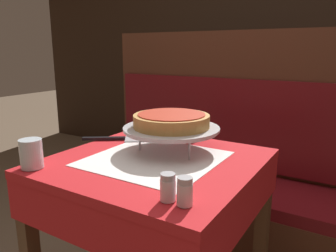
{
  "coord_description": "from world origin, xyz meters",
  "views": [
    {
      "loc": [
        0.61,
        -0.92,
        1.14
      ],
      "look_at": [
        0.0,
        0.08,
        0.86
      ],
      "focal_mm": 35.0,
      "sensor_mm": 36.0,
      "label": 1
    }
  ],
  "objects_px": {
    "dining_table_front": "(155,187)",
    "deep_dish_pizza": "(172,120)",
    "water_glass_near": "(31,154)",
    "salt_shaker": "(168,187)",
    "pizza_pan_stand": "(172,130)",
    "condiment_caddy": "(311,97)",
    "pizza_server": "(120,139)",
    "pepper_shaker": "(185,191)",
    "dining_table_rear": "(313,119)",
    "booth_bench": "(231,191)",
    "napkin_holder": "(187,128)"
  },
  "relations": [
    {
      "from": "dining_table_front",
      "to": "deep_dish_pizza",
      "type": "relative_size",
      "value": 2.65
    },
    {
      "from": "water_glass_near",
      "to": "salt_shaker",
      "type": "relative_size",
      "value": 1.32
    },
    {
      "from": "deep_dish_pizza",
      "to": "salt_shaker",
      "type": "distance_m",
      "value": 0.43
    },
    {
      "from": "pizza_pan_stand",
      "to": "condiment_caddy",
      "type": "xyz_separation_m",
      "value": [
        0.28,
        1.44,
        -0.03
      ]
    },
    {
      "from": "pizza_server",
      "to": "water_glass_near",
      "type": "distance_m",
      "value": 0.42
    },
    {
      "from": "dining_table_front",
      "to": "pepper_shaker",
      "type": "relative_size",
      "value": 10.4
    },
    {
      "from": "dining_table_rear",
      "to": "water_glass_near",
      "type": "distance_m",
      "value": 1.98
    },
    {
      "from": "pizza_pan_stand",
      "to": "pepper_shaker",
      "type": "distance_m",
      "value": 0.45
    },
    {
      "from": "dining_table_rear",
      "to": "dining_table_front",
      "type": "bearing_deg",
      "value": -100.57
    },
    {
      "from": "water_glass_near",
      "to": "salt_shaker",
      "type": "bearing_deg",
      "value": 3.25
    },
    {
      "from": "dining_table_front",
      "to": "deep_dish_pizza",
      "type": "distance_m",
      "value": 0.25
    },
    {
      "from": "booth_bench",
      "to": "pepper_shaker",
      "type": "bearing_deg",
      "value": -76.57
    },
    {
      "from": "pepper_shaker",
      "to": "salt_shaker",
      "type": "bearing_deg",
      "value": 180.0
    },
    {
      "from": "water_glass_near",
      "to": "pepper_shaker",
      "type": "bearing_deg",
      "value": 2.96
    },
    {
      "from": "dining_table_rear",
      "to": "deep_dish_pizza",
      "type": "relative_size",
      "value": 2.66
    },
    {
      "from": "dining_table_front",
      "to": "condiment_caddy",
      "type": "xyz_separation_m",
      "value": [
        0.28,
        1.55,
        0.16
      ]
    },
    {
      "from": "booth_bench",
      "to": "pizza_server",
      "type": "distance_m",
      "value": 0.78
    },
    {
      "from": "deep_dish_pizza",
      "to": "pepper_shaker",
      "type": "xyz_separation_m",
      "value": [
        0.26,
        -0.37,
        -0.08
      ]
    },
    {
      "from": "booth_bench",
      "to": "salt_shaker",
      "type": "height_order",
      "value": "booth_bench"
    },
    {
      "from": "pizza_pan_stand",
      "to": "water_glass_near",
      "type": "xyz_separation_m",
      "value": [
        -0.29,
        -0.4,
        -0.03
      ]
    },
    {
      "from": "dining_table_rear",
      "to": "napkin_holder",
      "type": "xyz_separation_m",
      "value": [
        -0.33,
        -1.3,
        0.16
      ]
    },
    {
      "from": "dining_table_rear",
      "to": "condiment_caddy",
      "type": "height_order",
      "value": "condiment_caddy"
    },
    {
      "from": "water_glass_near",
      "to": "salt_shaker",
      "type": "distance_m",
      "value": 0.5
    },
    {
      "from": "dining_table_rear",
      "to": "pepper_shaker",
      "type": "height_order",
      "value": "pepper_shaker"
    },
    {
      "from": "pepper_shaker",
      "to": "napkin_holder",
      "type": "xyz_separation_m",
      "value": [
        -0.29,
        0.56,
        0.01
      ]
    },
    {
      "from": "dining_table_front",
      "to": "pizza_pan_stand",
      "type": "relative_size",
      "value": 2.08
    },
    {
      "from": "dining_table_front",
      "to": "condiment_caddy",
      "type": "bearing_deg",
      "value": 79.77
    },
    {
      "from": "dining_table_front",
      "to": "pepper_shaker",
      "type": "distance_m",
      "value": 0.4
    },
    {
      "from": "deep_dish_pizza",
      "to": "pizza_server",
      "type": "bearing_deg",
      "value": 176.45
    },
    {
      "from": "pepper_shaker",
      "to": "napkin_holder",
      "type": "relative_size",
      "value": 0.73
    },
    {
      "from": "dining_table_rear",
      "to": "napkin_holder",
      "type": "bearing_deg",
      "value": -104.37
    },
    {
      "from": "booth_bench",
      "to": "pizza_pan_stand",
      "type": "relative_size",
      "value": 4.72
    },
    {
      "from": "booth_bench",
      "to": "water_glass_near",
      "type": "height_order",
      "value": "booth_bench"
    },
    {
      "from": "pizza_pan_stand",
      "to": "salt_shaker",
      "type": "relative_size",
      "value": 5.04
    },
    {
      "from": "pizza_pan_stand",
      "to": "pizza_server",
      "type": "bearing_deg",
      "value": 176.45
    },
    {
      "from": "booth_bench",
      "to": "deep_dish_pizza",
      "type": "relative_size",
      "value": 6.01
    },
    {
      "from": "deep_dish_pizza",
      "to": "pizza_server",
      "type": "xyz_separation_m",
      "value": [
        -0.27,
        0.02,
        -0.11
      ]
    },
    {
      "from": "dining_table_rear",
      "to": "condiment_caddy",
      "type": "bearing_deg",
      "value": -110.66
    },
    {
      "from": "deep_dish_pizza",
      "to": "condiment_caddy",
      "type": "bearing_deg",
      "value": 79.13
    },
    {
      "from": "dining_table_rear",
      "to": "salt_shaker",
      "type": "relative_size",
      "value": 10.54
    },
    {
      "from": "booth_bench",
      "to": "pizza_pan_stand",
      "type": "height_order",
      "value": "booth_bench"
    },
    {
      "from": "booth_bench",
      "to": "salt_shaker",
      "type": "relative_size",
      "value": 23.76
    },
    {
      "from": "dining_table_front",
      "to": "salt_shaker",
      "type": "relative_size",
      "value": 10.49
    },
    {
      "from": "pizza_pan_stand",
      "to": "salt_shaker",
      "type": "bearing_deg",
      "value": -60.65
    },
    {
      "from": "salt_shaker",
      "to": "pizza_pan_stand",
      "type": "bearing_deg",
      "value": 119.35
    },
    {
      "from": "dining_table_rear",
      "to": "deep_dish_pizza",
      "type": "xyz_separation_m",
      "value": [
        -0.29,
        -1.49,
        0.23
      ]
    },
    {
      "from": "dining_table_rear",
      "to": "pizza_server",
      "type": "height_order",
      "value": "pizza_server"
    },
    {
      "from": "deep_dish_pizza",
      "to": "napkin_holder",
      "type": "xyz_separation_m",
      "value": [
        -0.04,
        0.19,
        -0.07
      ]
    },
    {
      "from": "pizza_pan_stand",
      "to": "deep_dish_pizza",
      "type": "distance_m",
      "value": 0.04
    },
    {
      "from": "dining_table_front",
      "to": "napkin_holder",
      "type": "xyz_separation_m",
      "value": [
        -0.03,
        0.3,
        0.16
      ]
    }
  ]
}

